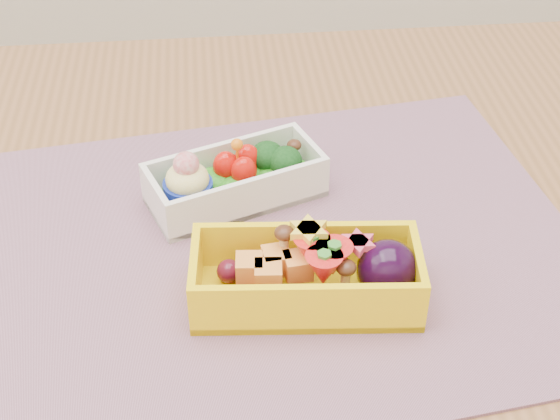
{
  "coord_description": "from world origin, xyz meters",
  "views": [
    {
      "loc": [
        -0.09,
        -0.53,
        1.21
      ],
      "look_at": [
        -0.04,
        0.0,
        0.79
      ],
      "focal_mm": 53.42,
      "sensor_mm": 36.0,
      "label": 1
    }
  ],
  "objects": [
    {
      "name": "bento_white",
      "position": [
        -0.07,
        0.07,
        0.77
      ],
      "size": [
        0.17,
        0.12,
        0.06
      ],
      "rotation": [
        0.0,
        0.0,
        0.36
      ],
      "color": "white",
      "rests_on": "placemat"
    },
    {
      "name": "placemat",
      "position": [
        -0.05,
        -0.0,
        0.75
      ],
      "size": [
        0.57,
        0.46,
        0.0
      ],
      "primitive_type": "cube",
      "rotation": [
        0.0,
        0.0,
        0.13
      ],
      "color": "gray",
      "rests_on": "table"
    },
    {
      "name": "bento_yellow",
      "position": [
        -0.02,
        -0.06,
        0.78
      ],
      "size": [
        0.18,
        0.09,
        0.06
      ],
      "rotation": [
        0.0,
        0.0,
        -0.08
      ],
      "color": "yellow",
      "rests_on": "placemat"
    },
    {
      "name": "table",
      "position": [
        0.0,
        0.0,
        0.65
      ],
      "size": [
        1.2,
        0.8,
        0.75
      ],
      "color": "brown",
      "rests_on": "ground"
    }
  ]
}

